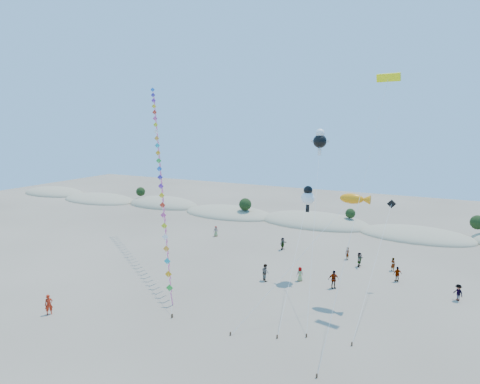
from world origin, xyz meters
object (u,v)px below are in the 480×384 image
(fish_kite, at_px, (355,199))
(parafoil_kite, at_px, (387,84))
(kite_train, at_px, (159,166))
(flyer_foreground, at_px, (49,305))

(fish_kite, distance_m, parafoil_kite, 10.46)
(parafoil_kite, bearing_deg, fish_kite, -160.21)
(kite_train, height_order, parafoil_kite, kite_train)
(fish_kite, height_order, parafoil_kite, parafoil_kite)
(kite_train, distance_m, parafoil_kite, 27.27)
(parafoil_kite, xyz_separation_m, flyer_foreground, (-25.37, -15.52, -19.15))
(kite_train, height_order, flyer_foreground, kite_train)
(fish_kite, relative_size, parafoil_kite, 0.54)
(flyer_foreground, bearing_deg, fish_kite, -24.27)
(fish_kite, xyz_separation_m, flyer_foreground, (-23.27, -14.76, -8.94))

